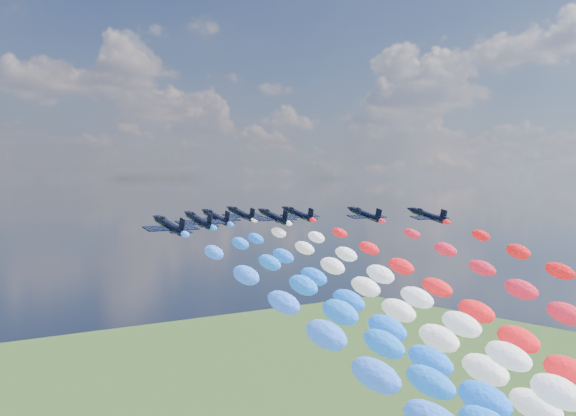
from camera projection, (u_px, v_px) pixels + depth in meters
jet_0 at (170, 225)px, 134.05m from camera, size 10.03×13.63×5.70m
jet_1 at (199, 220)px, 151.44m from camera, size 10.63×14.05×5.70m
jet_2 at (216, 217)px, 162.86m from camera, size 10.37×13.87×5.70m
trail_2 at (457, 401)px, 110.85m from camera, size 6.27×128.15×52.11m
jet_3 at (274, 216)px, 166.16m from camera, size 10.59×14.02×5.70m
trail_3 at (533, 394)px, 114.15m from camera, size 6.27×128.15×52.11m
jet_4 at (241, 214)px, 179.43m from camera, size 9.92×13.55×5.70m
trail_4 at (461, 372)px, 127.42m from camera, size 6.27×128.15×52.11m
jet_5 at (298, 214)px, 178.67m from camera, size 9.84×13.49×5.70m
trail_5 at (543, 373)px, 126.66m from camera, size 6.27×128.15×52.11m
jet_6 at (365, 214)px, 175.91m from camera, size 10.24×13.78×5.70m
jet_7 at (428, 215)px, 171.23m from camera, size 9.96×13.58×5.70m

